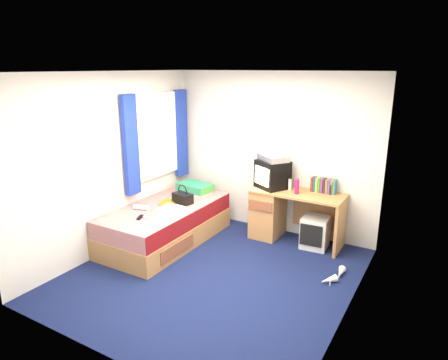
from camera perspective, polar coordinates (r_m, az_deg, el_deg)
The scene contains 20 objects.
ground at distance 5.03m, azimuth -1.55°, elevation -13.28°, with size 3.40×3.40×0.00m, color #0C1438.
room_shell at distance 4.51m, azimuth -1.69°, elevation 3.05°, with size 3.40×3.40×3.40m.
bed at distance 5.85m, azimuth -8.29°, elevation -6.22°, with size 1.01×2.00×0.54m.
pillow at distance 6.39m, azimuth -4.17°, elevation -1.01°, with size 0.54×0.34×0.12m, color teal.
desk at distance 5.93m, azimuth 7.90°, elevation -4.46°, with size 1.30×0.55×0.75m.
storage_cube at distance 5.77m, azimuth 12.89°, elevation -7.26°, with size 0.36×0.36×0.45m, color silver.
crt_tv at distance 5.81m, azimuth 6.93°, elevation 0.82°, with size 0.54×0.53×0.41m.
vcr at distance 5.75m, azimuth 7.04°, elevation 3.17°, with size 0.42×0.30×0.08m, color silver.
book_row at distance 5.76m, azimuth 14.05°, elevation -0.76°, with size 0.34×0.13×0.20m.
picture_frame at distance 5.72m, azimuth 15.19°, elevation -1.25°, with size 0.02×0.12×0.14m, color black.
pink_water_bottle at distance 5.61m, azimuth 10.36°, elevation -0.99°, with size 0.06×0.06×0.20m, color #CE1D5A.
aerosol_can at distance 5.75m, azimuth 9.41°, elevation -0.67°, with size 0.05×0.05×0.17m, color silver.
handbag at distance 5.82m, azimuth -5.93°, elevation -2.54°, with size 0.32×0.22×0.28m.
towel at distance 5.41m, azimuth -7.50°, elevation -4.39°, with size 0.29×0.24×0.10m, color white.
magazine at distance 5.88m, azimuth -8.02°, elevation -3.17°, with size 0.21×0.28×0.01m, color yellow.
water_bottle at distance 5.65m, azimuth -11.78°, elevation -3.87°, with size 0.07×0.07×0.20m, color silver.
colour_swatch_fan at distance 5.34m, azimuth -10.95°, elevation -5.31°, with size 0.22×0.06×0.01m, color gold.
remote_control at distance 5.37m, azimuth -11.88°, elevation -5.23°, with size 0.05×0.16×0.02m, color black.
window_assembly at distance 6.12m, azimuth -9.55°, elevation 5.95°, with size 0.11×1.42×1.40m.
white_heels at distance 5.08m, azimuth 15.52°, elevation -13.11°, with size 0.23×0.48×0.09m.
Camera 1 is at (2.34, -3.72, 2.45)m, focal length 32.00 mm.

